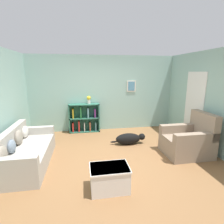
{
  "coord_description": "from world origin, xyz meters",
  "views": [
    {
      "loc": [
        -0.72,
        -3.85,
        2.04
      ],
      "look_at": [
        0.0,
        0.4,
        1.05
      ],
      "focal_mm": 28.0,
      "sensor_mm": 36.0,
      "label": 1
    }
  ],
  "objects": [
    {
      "name": "ground_plane",
      "position": [
        0.0,
        0.0,
        0.0
      ],
      "size": [
        14.0,
        14.0,
        0.0
      ],
      "primitive_type": "plane",
      "color": "brown"
    },
    {
      "name": "vase",
      "position": [
        -0.52,
        2.04,
        1.14
      ],
      "size": [
        0.14,
        0.14,
        0.27
      ],
      "color": "silver",
      "rests_on": "bookshelf"
    },
    {
      "name": "recliner_chair",
      "position": [
        1.87,
        -0.12,
        0.36
      ],
      "size": [
        1.07,
        0.9,
        1.07
      ],
      "color": "gray",
      "rests_on": "ground_plane"
    },
    {
      "name": "bookshelf",
      "position": [
        -0.69,
        2.06,
        0.47
      ],
      "size": [
        1.03,
        0.28,
        0.99
      ],
      "color": "#2D6B56",
      "rests_on": "ground_plane"
    },
    {
      "name": "coffee_table",
      "position": [
        -0.31,
        -1.15,
        0.23
      ],
      "size": [
        0.68,
        0.47,
        0.44
      ],
      "color": "silver",
      "rests_on": "ground_plane"
    },
    {
      "name": "couch",
      "position": [
        -2.03,
        0.01,
        0.3
      ],
      "size": [
        0.87,
        1.92,
        0.81
      ],
      "color": "#ADA89E",
      "rests_on": "ground_plane"
    },
    {
      "name": "dog",
      "position": [
        0.56,
        0.73,
        0.16
      ],
      "size": [
        1.02,
        0.29,
        0.32
      ],
      "color": "black",
      "rests_on": "ground_plane"
    },
    {
      "name": "wall_right",
      "position": [
        2.55,
        0.02,
        1.29
      ],
      "size": [
        0.16,
        5.0,
        2.6
      ],
      "color": "#93BCB2",
      "rests_on": "ground_plane"
    },
    {
      "name": "wall_back",
      "position": [
        0.0,
        2.25,
        1.3
      ],
      "size": [
        5.6,
        0.13,
        2.6
      ],
      "color": "#93BCB2",
      "rests_on": "ground_plane"
    }
  ]
}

